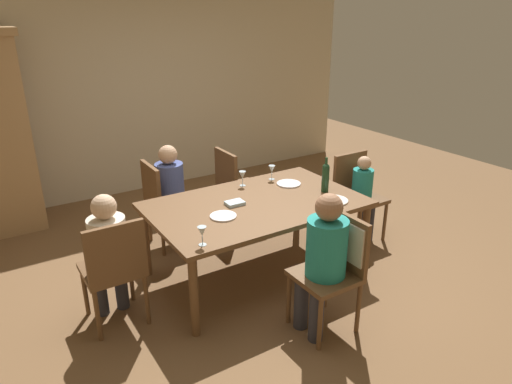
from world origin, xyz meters
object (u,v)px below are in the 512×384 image
Objects in this scene: dining_table at (256,209)px; person_child_small at (363,191)px; chair_far_right at (235,183)px; dinner_plate_guest_left at (289,184)px; person_man_guest at (108,248)px; dinner_plate_guest_right at (333,200)px; wine_glass_near_left at (242,175)px; dinner_plate_host at (223,216)px; chair_near at (338,256)px; chair_far_left at (163,199)px; person_man_bearded at (173,188)px; chair_right_end at (356,190)px; wine_glass_centre at (272,170)px; person_woman_host at (323,255)px; wine_bottle_tall_green at (325,177)px; wine_glass_near_right at (202,232)px; chair_left_end at (114,266)px.

dining_table is 2.03× the size of person_child_small.
chair_far_right reaches higher than dinner_plate_guest_left.
person_man_guest is 1.97m from dinner_plate_guest_right.
dinner_plate_host is at bearing -133.46° from wine_glass_near_left.
chair_near is (0.12, -0.97, -0.06)m from dining_table.
chair_far_left is 0.15m from person_man_bearded.
dinner_plate_guest_left is at bearing 53.90° from chair_far_left.
chair_far_right is 0.66m from wine_glass_near_left.
dinner_plate_guest_left is (0.18, -0.76, 0.20)m from chair_far_right.
chair_right_end reaches higher than wine_glass_centre.
dinner_plate_host is at bearing -8.65° from person_man_guest.
person_woman_host is (0.49, -1.94, 0.12)m from chair_far_left.
wine_glass_centre reaches higher than dining_table.
chair_far_left is at bearing 130.33° from dinner_plate_guest_right.
chair_near is 4.10× the size of dinner_plate_host.
dinner_plate_guest_right is (-0.72, -0.33, 0.17)m from person_child_small.
wine_bottle_tall_green is 2.26× the size of wine_glass_centre.
wine_glass_near_left is at bearing -20.41° from person_child_small.
wine_bottle_tall_green reaches higher than chair_near.
wine_glass_near_right is at bearing -143.98° from wine_glass_centre.
wine_bottle_tall_green is at bearing 13.18° from wine_glass_near_right.
person_woman_host is 1.65m from person_child_small.
chair_left_end is at bearing -37.68° from chair_far_left.
dinner_plate_guest_left reaches higher than dining_table.
wine_glass_near_right is (-1.46, -0.34, -0.04)m from wine_bottle_tall_green.
dining_table is 0.97m from person_woman_host.
dinner_plate_host is at bearing -34.30° from chair_far_right.
person_woman_host reaches higher than dinner_plate_guest_left.
chair_left_end reaches higher than wine_glass_centre.
person_woman_host is at bearing 14.16° from chair_far_left.
chair_far_left is 0.98× the size of person_child_small.
dinner_plate_guest_right is at bearing -111.74° from wine_bottle_tall_green.
person_child_small is at bearing 90.00° from chair_right_end.
chair_left_end is (-1.33, -0.09, -0.12)m from dining_table.
chair_right_end reaches higher than wine_glass_near_left.
chair_far_left is at bearing 139.37° from wine_glass_near_left.
dining_table is 7.95× the size of dinner_plate_guest_left.
dining_table is 2.06× the size of chair_far_left.
chair_left_end is 2.66m from person_child_small.
dining_table is at bearing -1.04° from person_child_small.
person_child_small is (0.99, -0.99, 0.03)m from chair_far_right.
chair_right_end is 2.19m from wine_glass_near_right.
dining_table is at bearing 16.18° from dinner_plate_host.
chair_far_left is at bearing -90.00° from chair_far_right.
person_child_small is 0.81m from dinner_plate_guest_right.
chair_far_right is at bearing 32.30° from chair_left_end.
wine_glass_near_left is at bearing 19.61° from chair_left_end.
person_child_small is at bearing 24.40° from dinner_plate_guest_right.
wine_glass_near_right is at bearing -166.82° from wine_bottle_tall_green.
person_woman_host is at bearing 37.91° from chair_right_end.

